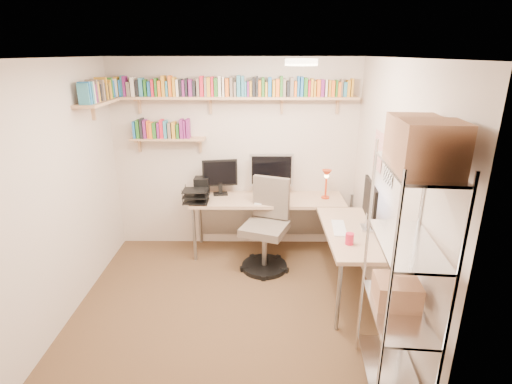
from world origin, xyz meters
TOP-DOWN VIEW (x-y plane):
  - ground at (0.00, 0.00)m, footprint 3.20×3.20m
  - room_shell at (0.00, 0.00)m, footprint 3.24×3.04m
  - wall_shelves at (-0.43, 1.30)m, footprint 3.12×1.09m
  - corner_desk at (0.54, 0.96)m, footprint 2.27×1.98m
  - office_chair at (0.41, 0.81)m, footprint 0.64×0.65m
  - wire_rack at (1.36, -1.09)m, footprint 0.48×0.87m

SIDE VIEW (x-z plane):
  - ground at x=0.00m, z-range 0.00..0.00m
  - office_chair at x=0.41m, z-range -0.09..1.04m
  - corner_desk at x=0.54m, z-range 0.09..1.41m
  - room_shell at x=0.00m, z-range 0.29..2.81m
  - wire_rack at x=1.36m, z-range 0.47..2.63m
  - wall_shelves at x=-0.43m, z-range 1.63..2.42m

